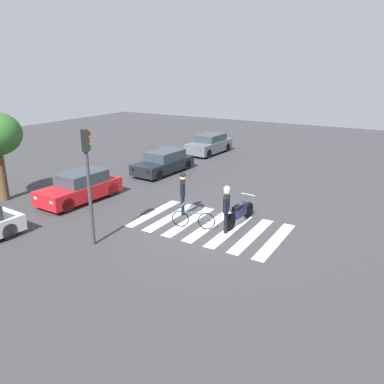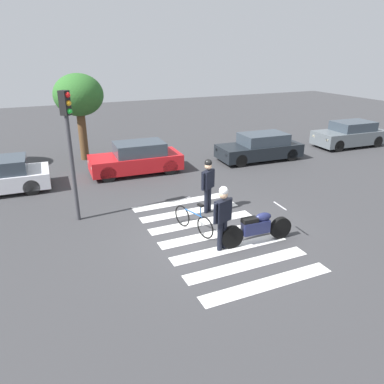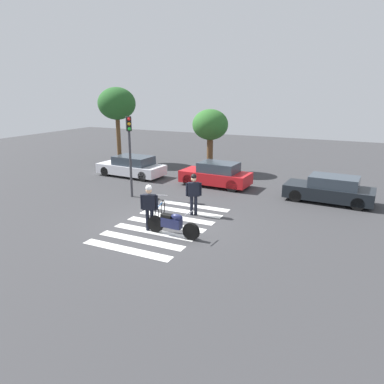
% 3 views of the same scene
% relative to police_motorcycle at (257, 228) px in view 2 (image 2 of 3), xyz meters
% --- Properties ---
extents(ground_plane, '(60.00, 60.00, 0.00)m').
position_rel_police_motorcycle_xyz_m(ground_plane, '(-0.83, 0.92, -0.46)').
color(ground_plane, '#38383A').
extents(police_motorcycle, '(2.21, 0.62, 1.04)m').
position_rel_police_motorcycle_xyz_m(police_motorcycle, '(0.00, 0.00, 0.00)').
color(police_motorcycle, black).
rests_on(police_motorcycle, ground_plane).
extents(leaning_bicycle, '(0.61, 1.66, 1.00)m').
position_rel_police_motorcycle_xyz_m(leaning_bicycle, '(-1.34, 1.33, -0.09)').
color(leaning_bicycle, black).
rests_on(leaning_bicycle, ground_plane).
extents(officer_on_foot, '(0.60, 0.43, 1.84)m').
position_rel_police_motorcycle_xyz_m(officer_on_foot, '(-0.31, 2.47, 0.61)').
color(officer_on_foot, black).
rests_on(officer_on_foot, ground_plane).
extents(officer_by_motorcycle, '(0.65, 0.35, 1.83)m').
position_rel_police_motorcycle_xyz_m(officer_by_motorcycle, '(-1.05, 0.09, 0.61)').
color(officer_by_motorcycle, black).
rests_on(officer_by_motorcycle, ground_plane).
extents(crosswalk_stripes, '(3.47, 5.85, 0.01)m').
position_rel_police_motorcycle_xyz_m(crosswalk_stripes, '(-0.83, 0.92, -0.46)').
color(crosswalk_stripes, silver).
rests_on(crosswalk_stripes, ground_plane).
extents(car_red_convertible, '(3.99, 1.84, 1.37)m').
position_rel_police_motorcycle_xyz_m(car_red_convertible, '(-1.29, 7.48, 0.19)').
color(car_red_convertible, black).
rests_on(car_red_convertible, ground_plane).
extents(car_black_suv, '(4.17, 1.85, 1.30)m').
position_rel_police_motorcycle_xyz_m(car_black_suv, '(4.82, 7.03, 0.16)').
color(car_black_suv, black).
rests_on(car_black_suv, ground_plane).
extents(car_grey_coupe, '(4.04, 1.88, 1.38)m').
position_rel_police_motorcycle_xyz_m(car_grey_coupe, '(10.91, 7.28, 0.20)').
color(car_grey_coupe, black).
rests_on(car_grey_coupe, ground_plane).
extents(traffic_light_pole, '(0.34, 0.34, 4.04)m').
position_rel_police_motorcycle_xyz_m(traffic_light_pole, '(-4.35, 3.61, 2.26)').
color(traffic_light_pole, '#38383D').
rests_on(traffic_light_pole, ground_plane).
extents(street_tree_mid, '(2.30, 2.30, 4.10)m').
position_rel_police_motorcycle_xyz_m(street_tree_mid, '(-3.04, 10.66, 2.59)').
color(street_tree_mid, brown).
rests_on(street_tree_mid, ground_plane).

